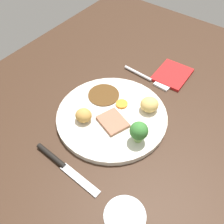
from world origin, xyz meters
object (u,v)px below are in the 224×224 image
(roast_potato_left, at_px, (149,104))
(folded_napkin, at_px, (172,75))
(roast_potato_right, at_px, (84,115))
(meat_slice_main, at_px, (114,121))
(dinner_plate, at_px, (112,116))
(carrot_coin_front, at_px, (123,104))
(knife, at_px, (61,164))
(broccoli_floret, at_px, (139,131))
(fork, at_px, (148,78))

(roast_potato_left, xyz_separation_m, folded_napkin, (-0.17, -0.02, -0.03))
(roast_potato_right, bearing_deg, meat_slice_main, 121.38)
(dinner_plate, relative_size, carrot_coin_front, 9.02)
(carrot_coin_front, height_order, knife, carrot_coin_front)
(roast_potato_left, relative_size, knife, 0.25)
(knife, bearing_deg, carrot_coin_front, 90.63)
(broccoli_floret, distance_m, knife, 0.19)
(knife, relative_size, folded_napkin, 1.69)
(meat_slice_main, height_order, broccoli_floret, broccoli_floret)
(carrot_coin_front, xyz_separation_m, broccoli_floret, (0.07, 0.09, 0.03))
(meat_slice_main, bearing_deg, carrot_coin_front, -165.89)
(dinner_plate, relative_size, roast_potato_right, 6.83)
(fork, bearing_deg, roast_potato_right, -96.28)
(fork, xyz_separation_m, folded_napkin, (-0.06, 0.05, 0.00))
(roast_potato_left, xyz_separation_m, fork, (-0.11, -0.07, -0.03))
(meat_slice_main, relative_size, roast_potato_right, 1.70)
(dinner_plate, relative_size, roast_potato_left, 6.00)
(roast_potato_left, xyz_separation_m, roast_potato_right, (0.12, -0.11, -0.00))
(fork, distance_m, knife, 0.36)
(fork, bearing_deg, folded_napkin, 52.55)
(meat_slice_main, bearing_deg, dinner_plate, -133.94)
(broccoli_floret, bearing_deg, carrot_coin_front, -126.79)
(dinner_plate, relative_size, meat_slice_main, 4.03)
(roast_potato_right, relative_size, carrot_coin_front, 1.32)
(roast_potato_right, height_order, knife, roast_potato_right)
(carrot_coin_front, relative_size, folded_napkin, 0.28)
(roast_potato_right, xyz_separation_m, carrot_coin_front, (-0.10, 0.05, -0.01))
(meat_slice_main, relative_size, knife, 0.37)
(meat_slice_main, relative_size, carrot_coin_front, 2.24)
(carrot_coin_front, relative_size, broccoli_floret, 0.55)
(roast_potato_right, xyz_separation_m, broccoli_floret, (-0.03, 0.14, 0.02))
(knife, xyz_separation_m, folded_napkin, (-0.41, 0.05, -0.00))
(dinner_plate, distance_m, broccoli_floret, 0.11)
(dinner_plate, bearing_deg, fork, -178.03)
(fork, bearing_deg, carrot_coin_front, -83.34)
(broccoli_floret, distance_m, folded_napkin, 0.27)
(meat_slice_main, height_order, roast_potato_left, roast_potato_left)
(carrot_coin_front, bearing_deg, folded_napkin, 168.13)
(knife, bearing_deg, roast_potato_left, 76.96)
(broccoli_floret, height_order, fork, broccoli_floret)
(roast_potato_left, distance_m, fork, 0.13)
(dinner_plate, distance_m, fork, 0.18)
(roast_potato_right, xyz_separation_m, knife, (0.12, 0.04, -0.03))
(fork, bearing_deg, roast_potato_left, -54.15)
(roast_potato_left, bearing_deg, dinner_plate, -42.33)
(roast_potato_right, distance_m, broccoli_floret, 0.14)
(roast_potato_left, bearing_deg, meat_slice_main, -28.57)
(dinner_plate, height_order, carrot_coin_front, carrot_coin_front)
(dinner_plate, xyz_separation_m, carrot_coin_front, (-0.04, 0.00, 0.01))
(carrot_coin_front, xyz_separation_m, knife, (0.22, -0.01, -0.01))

